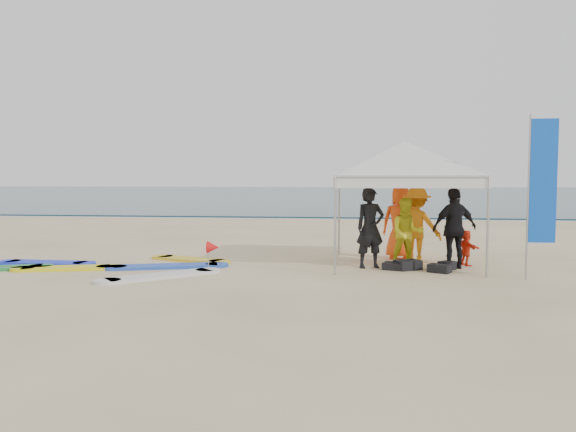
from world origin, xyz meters
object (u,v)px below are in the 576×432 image
(person_seated, at_px, (466,248))
(marker_pennant, at_px, (213,247))
(person_yellow, at_px, (407,233))
(person_black_a, at_px, (370,228))
(person_black_b, at_px, (454,228))
(person_orange_a, at_px, (417,225))
(feather_flag, at_px, (541,183))
(canopy_tent, at_px, (405,142))
(surfboard_spread, at_px, (107,267))
(person_orange_b, at_px, (400,222))

(person_seated, distance_m, marker_pennant, 5.98)
(person_yellow, bearing_deg, person_seated, 13.69)
(person_black_a, relative_size, person_black_b, 1.00)
(person_black_a, relative_size, person_seated, 2.20)
(person_yellow, bearing_deg, marker_pennant, -176.67)
(person_black_a, relative_size, person_yellow, 1.15)
(person_orange_a, xyz_separation_m, feather_flag, (2.26, -1.93, 1.05))
(marker_pennant, bearing_deg, person_seated, 11.08)
(person_orange_a, relative_size, canopy_tent, 0.42)
(feather_flag, distance_m, surfboard_spread, 9.63)
(person_orange_a, height_order, person_orange_b, person_orange_b)
(person_yellow, distance_m, person_black_b, 1.08)
(person_black_a, xyz_separation_m, person_yellow, (0.85, 0.11, -0.12))
(person_yellow, relative_size, person_orange_a, 0.87)
(person_orange_a, height_order, person_seated, person_orange_a)
(person_seated, bearing_deg, feather_flag, -168.97)
(canopy_tent, height_order, feather_flag, canopy_tent)
(person_black_a, distance_m, person_yellow, 0.86)
(person_yellow, relative_size, canopy_tent, 0.36)
(person_yellow, height_order, person_seated, person_yellow)
(person_orange_b, bearing_deg, person_orange_a, 127.29)
(person_orange_a, bearing_deg, canopy_tent, 56.68)
(person_black_b, height_order, person_orange_b, person_orange_b)
(person_black_b, bearing_deg, person_orange_b, -73.24)
(feather_flag, xyz_separation_m, surfboard_spread, (-9.42, 0.38, -1.95))
(person_orange_a, relative_size, person_black_b, 1.00)
(person_black_a, bearing_deg, person_seated, -6.93)
(person_seated, xyz_separation_m, canopy_tent, (-1.48, -0.05, 2.52))
(canopy_tent, xyz_separation_m, marker_pennant, (-4.39, -1.10, -2.45))
(canopy_tent, bearing_deg, person_yellow, -84.60)
(person_orange_a, bearing_deg, person_orange_b, -43.25)
(person_orange_b, xyz_separation_m, feather_flag, (2.58, -2.68, 1.04))
(person_seated, bearing_deg, person_orange_b, 37.21)
(person_black_a, height_order, person_orange_a, person_orange_a)
(person_yellow, height_order, canopy_tent, canopy_tent)
(surfboard_spread, bearing_deg, feather_flag, -2.29)
(person_black_b, distance_m, feather_flag, 2.22)
(person_seated, bearing_deg, person_yellow, 87.79)
(person_yellow, relative_size, person_orange_b, 0.85)
(person_orange_a, height_order, canopy_tent, canopy_tent)
(person_yellow, height_order, person_orange_a, person_orange_a)
(feather_flag, bearing_deg, person_orange_b, 133.93)
(person_black_b, bearing_deg, marker_pennant, -14.76)
(person_black_a, distance_m, canopy_tent, 2.24)
(person_orange_b, bearing_deg, person_black_b, 142.00)
(person_yellow, distance_m, feather_flag, 3.08)
(person_black_a, height_order, person_yellow, person_black_a)
(person_yellow, xyz_separation_m, person_orange_b, (-0.04, 1.40, 0.14))
(person_orange_b, xyz_separation_m, person_seated, (1.47, -0.91, -0.53))
(person_orange_a, distance_m, person_seated, 1.27)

